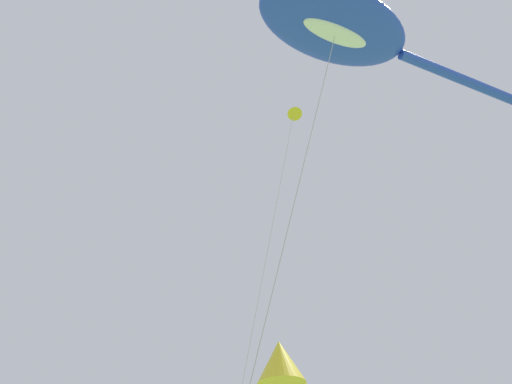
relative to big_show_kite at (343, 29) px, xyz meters
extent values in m
ellipsoid|color=blue|center=(-0.33, 0.15, 0.03)|extent=(6.63, 5.30, 1.08)
cylinder|color=blue|center=(5.89, -2.61, -0.13)|extent=(7.28, 3.51, 0.39)
ellipsoid|color=white|center=(-0.33, 0.15, -0.46)|extent=(2.66, 1.74, 0.39)
cylinder|color=#B2B2B7|center=(-1.39, 2.25, -9.85)|extent=(2.14, 4.24, 18.69)
cone|color=yellow|center=(-0.45, 2.95, -11.79)|extent=(1.83, 1.84, 1.22)
cone|color=yellow|center=(3.41, 4.84, 1.49)|extent=(1.07, 1.09, 0.83)
cylinder|color=#B2B2B7|center=(2.58, 6.58, -8.86)|extent=(1.68, 3.51, 20.69)
camera|label=1|loc=(-12.04, -6.31, -17.23)|focal=40.45mm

